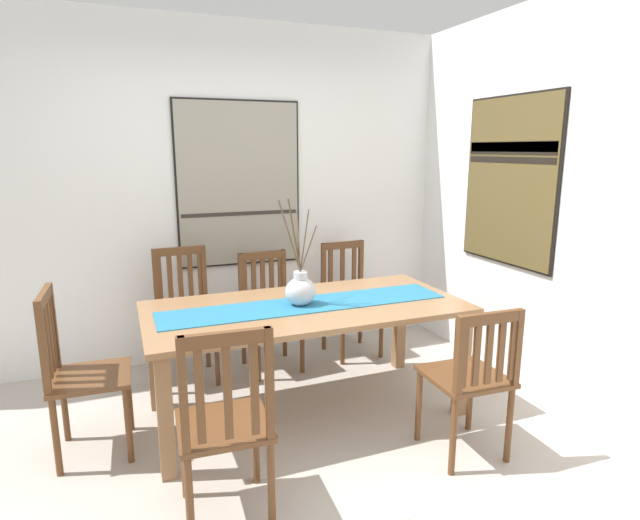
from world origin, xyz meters
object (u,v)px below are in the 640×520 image
Objects in this scene: chair_5 at (349,296)px; painting_on_side_wall at (510,181)px; chair_2 at (185,312)px; chair_0 at (79,371)px; dining_table at (306,319)px; chair_4 at (269,307)px; painting_on_back_wall at (239,184)px; chair_3 at (471,376)px; chair_1 at (225,423)px; centerpiece_vase at (300,289)px.

painting_on_side_wall is at bearing -40.05° from chair_5.
chair_0 is at bearing -129.29° from chair_2.
dining_table is at bearing -0.20° from chair_0.
dining_table is at bearing -88.49° from chair_4.
dining_table is at bearing -177.61° from painting_on_side_wall.
chair_0 is 1.93m from painting_on_back_wall.
chair_5 is at bearing 22.37° from chair_0.
dining_table is 1.07m from chair_3.
chair_0 is 0.99× the size of chair_1.
painting_on_back_wall is at bearing 96.68° from dining_table.
painting_on_back_wall is at bearing 95.01° from centerpiece_vase.
centerpiece_vase is at bearing -0.02° from chair_0.
dining_table is 1.08m from chair_2.
chair_5 is (2.05, 0.84, -0.02)m from chair_0.
chair_2 is at bearing 177.49° from chair_4.
dining_table is 2.15× the size of chair_5.
chair_0 is 1.07× the size of chair_4.
chair_0 is 2.18m from chair_3.
dining_table is 2.07× the size of chair_0.
painting_on_side_wall reaches higher than chair_0.
painting_on_back_wall is at bearing 147.40° from painting_on_side_wall.
chair_2 is (-0.67, 0.84, -0.13)m from dining_table.
chair_1 is at bearing -127.99° from centerpiece_vase.
dining_table is 0.82m from chair_4.
chair_3 is at bearing -137.00° from painting_on_side_wall.
chair_5 is at bearing 50.51° from dining_table.
chair_5 is at bearing -22.63° from painting_on_back_wall.
centerpiece_vase reaches higher than chair_0.
chair_3 is at bearing -49.42° from centerpiece_vase.
centerpiece_vase is 0.88m from chair_4.
painting_on_back_wall is (-0.81, 2.02, 0.95)m from chair_3.
chair_0 is 1.55m from chair_4.
chair_4 is (1.33, 0.80, -0.01)m from chair_0.
chair_2 is at bearing 88.99° from chair_1.
chair_2 is at bearing 128.96° from chair_3.
chair_4 is 0.97× the size of chair_5.
centerpiece_vase is 1.17m from chair_5.
painting_on_side_wall is (0.95, 0.89, 1.00)m from chair_3.
centerpiece_vase is 1.78m from painting_on_side_wall.
chair_1 is 1.08× the size of chair_4.
centerpiece_vase reaches higher than dining_table.
chair_4 is (0.68, 1.65, -0.01)m from chair_1.
painting_on_back_wall is (-0.84, 0.35, 0.94)m from chair_5.
centerpiece_vase is (-0.04, 0.00, 0.20)m from dining_table.
chair_0 is (-1.31, 0.00, -0.34)m from centerpiece_vase.
painting_on_side_wall is (1.76, -1.13, 0.05)m from painting_on_back_wall.
chair_4 is at bearing 67.71° from chair_1.
chair_1 is 0.74× the size of painting_on_back_wall.
chair_5 is 0.71× the size of painting_on_back_wall.
chair_1 is 2.19m from chair_5.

